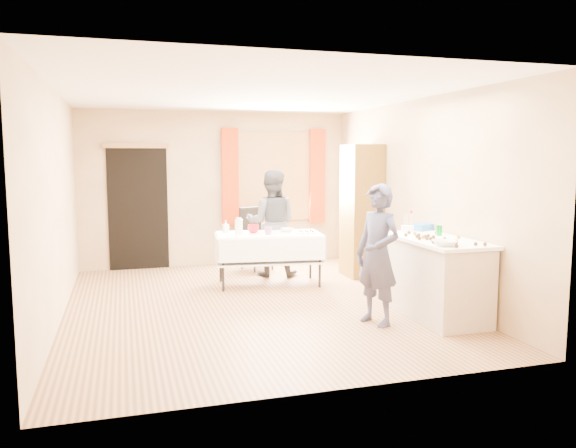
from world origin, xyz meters
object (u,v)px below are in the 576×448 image
object	(u,v)px
party_table	(269,254)
chair	(256,251)
girl	(378,255)
counter	(435,278)
cabinet	(362,211)
woman	(272,223)

from	to	relation	value
party_table	chair	xyz separation A→B (m)	(0.08, 1.15, -0.14)
party_table	girl	distance (m)	2.33
counter	chair	world-z (taller)	chair
cabinet	woman	distance (m)	1.40
counter	chair	distance (m)	3.53
cabinet	chair	xyz separation A→B (m)	(-1.45, 0.95, -0.71)
cabinet	woman	bearing A→B (deg)	162.88
cabinet	party_table	size ratio (longest dim) A/B	1.27
cabinet	chair	distance (m)	1.87
party_table	chair	size ratio (longest dim) A/B	1.57
counter	party_table	bearing A→B (deg)	124.04
chair	girl	world-z (taller)	girl
cabinet	girl	bearing A→B (deg)	-109.86
cabinet	chair	size ratio (longest dim) A/B	2.00
party_table	chair	world-z (taller)	chair
chair	woman	xyz separation A→B (m)	(0.12, -0.54, 0.52)
party_table	chair	distance (m)	1.16
chair	woman	size ratio (longest dim) A/B	0.62
counter	cabinet	bearing A→B (deg)	87.53
woman	chair	bearing A→B (deg)	-57.58
chair	cabinet	bearing A→B (deg)	-55.67
girl	woman	xyz separation A→B (m)	(-0.46, 2.82, 0.05)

